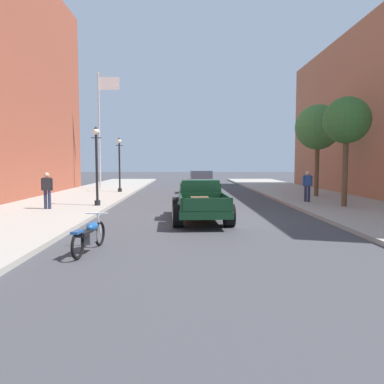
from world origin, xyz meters
TOP-DOWN VIEW (x-y plane):
  - ground_plane at (0.00, 0.00)m, footprint 140.00×140.00m
  - sidewalk_left at (-7.25, 0.00)m, footprint 5.50×64.00m
  - hotrod_truck_dark_green at (-0.24, -0.24)m, footprint 2.32×5.00m
  - motorcycle_parked at (-3.24, -5.42)m, footprint 0.62×2.11m
  - car_background_red at (0.31, 12.38)m, footprint 1.98×4.36m
  - pedestrian_sidewalk_left at (-7.07, 2.14)m, footprint 0.53×0.22m
  - pedestrian_sidewalk_right at (5.73, 5.00)m, footprint 0.53×0.22m
  - street_lamp_near at (-5.14, 3.49)m, footprint 0.50×0.32m
  - street_lamp_far at (-5.50, 11.82)m, footprint 0.50×0.32m
  - flagpole at (-7.48, 15.44)m, footprint 1.74×0.16m
  - street_tree_nearest at (6.82, 2.89)m, footprint 2.19×2.19m
  - street_tree_second at (7.36, 8.22)m, footprint 2.77×2.77m

SIDE VIEW (x-z plane):
  - ground_plane at x=0.00m, z-range 0.00..0.00m
  - sidewalk_left at x=-7.25m, z-range 0.00..0.15m
  - motorcycle_parked at x=-3.24m, z-range -0.02..0.91m
  - hotrod_truck_dark_green at x=-0.24m, z-range -0.04..1.54m
  - car_background_red at x=0.31m, z-range -0.06..1.59m
  - pedestrian_sidewalk_left at x=-7.07m, z-range 0.26..1.91m
  - pedestrian_sidewalk_right at x=5.73m, z-range 0.26..1.91m
  - street_lamp_near at x=-5.14m, z-range 0.46..4.31m
  - street_lamp_far at x=-5.50m, z-range 0.46..4.31m
  - street_tree_nearest at x=6.82m, z-range 1.60..6.79m
  - street_tree_second at x=7.36m, z-range 1.57..7.22m
  - flagpole at x=-7.48m, z-range 1.19..10.35m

